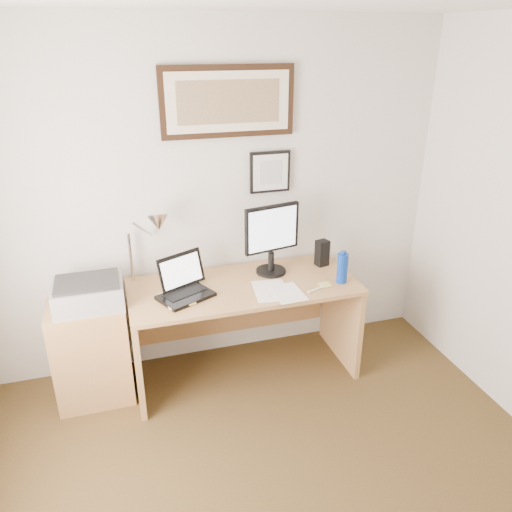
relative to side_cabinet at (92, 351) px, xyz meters
name	(u,v)px	position (x,y,z in m)	size (l,w,h in m)	color
wall_back	(209,203)	(0.92, 0.32, 0.89)	(3.50, 0.02, 2.50)	silver
side_cabinet	(92,351)	(0.00, 0.00, 0.00)	(0.50, 0.40, 0.73)	#A87946
water_bottle	(342,268)	(1.75, -0.21, 0.49)	(0.08, 0.08, 0.22)	#0C339D
bottle_cap	(343,253)	(1.75, -0.21, 0.61)	(0.04, 0.04, 0.02)	#0C339D
speaker	(322,253)	(1.73, 0.09, 0.48)	(0.09, 0.08, 0.20)	black
paper_sheet_a	(271,290)	(1.22, -0.19, 0.39)	(0.23, 0.32, 0.00)	white
paper_sheet_b	(288,293)	(1.32, -0.26, 0.39)	(0.20, 0.28, 0.00)	white
sticky_pad	(325,285)	(1.61, -0.23, 0.39)	(0.08, 0.08, 0.01)	#DDD368
marker_pen	(316,289)	(1.52, -0.28, 0.39)	(0.02, 0.02, 0.14)	white
book	(164,302)	(0.50, -0.17, 0.39)	(0.18, 0.24, 0.02)	#E4CC6B
desk	(241,308)	(1.07, 0.04, 0.15)	(1.60, 0.70, 0.75)	#A87946
laptop	(184,287)	(0.65, -0.08, 0.44)	(0.41, 0.42, 0.26)	black
lcd_monitor	(272,236)	(1.32, 0.07, 0.68)	(0.42, 0.22, 0.52)	black
printer	(88,293)	(0.03, -0.01, 0.45)	(0.44, 0.34, 0.18)	#9F9FA1
desk_lamp	(156,225)	(0.51, 0.13, 0.82)	(0.29, 0.27, 0.53)	silver
picture_large	(228,102)	(1.07, 0.29, 1.59)	(0.92, 0.04, 0.47)	black
picture_small	(270,172)	(1.37, 0.29, 1.09)	(0.30, 0.03, 0.30)	black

